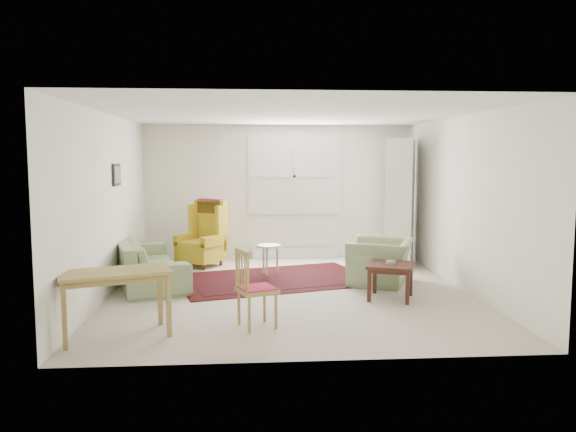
{
  "coord_description": "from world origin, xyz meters",
  "views": [
    {
      "loc": [
        -0.61,
        -7.8,
        1.9
      ],
      "look_at": [
        0.0,
        0.3,
        1.05
      ],
      "focal_mm": 35.0,
      "sensor_mm": 36.0,
      "label": 1
    }
  ],
  "objects": [
    {
      "name": "coffee_table",
      "position": [
        1.32,
        -0.51,
        0.24
      ],
      "size": [
        0.77,
        0.77,
        0.48
      ],
      "primitive_type": null,
      "rotation": [
        0.0,
        0.0,
        -0.37
      ],
      "color": "#3D1C12",
      "rests_on": "ground"
    },
    {
      "name": "desk",
      "position": [
        -2.0,
        -1.87,
        0.36
      ],
      "size": [
        1.25,
        0.91,
        0.71
      ],
      "primitive_type": null,
      "rotation": [
        0.0,
        0.0,
        0.34
      ],
      "color": "olive",
      "rests_on": "ground"
    },
    {
      "name": "desk_chair",
      "position": [
        -0.49,
        -1.64,
        0.45
      ],
      "size": [
        0.51,
        0.51,
        0.9
      ],
      "primitive_type": null,
      "rotation": [
        0.0,
        0.0,
        1.94
      ],
      "color": "olive",
      "rests_on": "ground"
    },
    {
      "name": "sofa",
      "position": [
        -2.1,
        0.72,
        0.45
      ],
      "size": [
        1.53,
        2.41,
        0.91
      ],
      "primitive_type": "imported",
      "rotation": [
        0.0,
        0.0,
        1.88
      ],
      "color": "#7A8F5F",
      "rests_on": "ground"
    },
    {
      "name": "room",
      "position": [
        0.02,
        0.21,
        1.26
      ],
      "size": [
        5.04,
        5.54,
        2.51
      ],
      "color": "#C1B1A4",
      "rests_on": "ground"
    },
    {
      "name": "wingback_chair",
      "position": [
        -1.41,
        1.96,
        0.58
      ],
      "size": [
        0.96,
        0.97,
        1.17
      ],
      "primitive_type": null,
      "rotation": [
        0.0,
        0.0,
        -0.59
      ],
      "color": "gold",
      "rests_on": "ground"
    },
    {
      "name": "armchair",
      "position": [
        1.42,
        0.43,
        0.4
      ],
      "size": [
        1.22,
        1.29,
        0.8
      ],
      "primitive_type": "imported",
      "rotation": [
        0.0,
        0.0,
        -1.96
      ],
      "color": "#7A8F5F",
      "rests_on": "ground"
    },
    {
      "name": "stool",
      "position": [
        -0.24,
        1.11,
        0.25
      ],
      "size": [
        0.44,
        0.44,
        0.51
      ],
      "primitive_type": null,
      "rotation": [
        0.0,
        0.0,
        0.19
      ],
      "color": "white",
      "rests_on": "ground"
    },
    {
      "name": "cabinet",
      "position": [
        2.1,
        1.88,
        1.11
      ],
      "size": [
        0.74,
        0.99,
        2.22
      ],
      "primitive_type": null,
      "rotation": [
        0.0,
        0.0,
        -0.34
      ],
      "color": "silver",
      "rests_on": "ground"
    },
    {
      "name": "rug",
      "position": [
        -0.19,
        0.79,
        0.01
      ],
      "size": [
        3.36,
        2.63,
        0.03
      ],
      "primitive_type": null,
      "rotation": [
        0.0,
        0.0,
        0.28
      ],
      "color": "black",
      "rests_on": "ground"
    }
  ]
}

